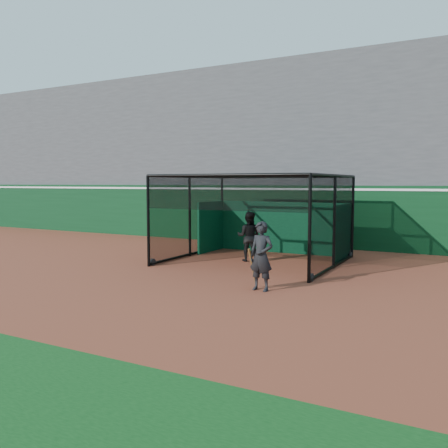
% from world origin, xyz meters
% --- Properties ---
extents(ground, '(120.00, 120.00, 0.00)m').
position_xyz_m(ground, '(0.00, 0.00, 0.00)').
color(ground, brown).
rests_on(ground, ground).
extents(outfield_wall, '(50.00, 0.50, 2.50)m').
position_xyz_m(outfield_wall, '(0.00, 8.50, 1.29)').
color(outfield_wall, '#093416').
rests_on(outfield_wall, ground).
extents(grandstand, '(50.00, 7.85, 8.95)m').
position_xyz_m(grandstand, '(0.00, 12.27, 4.48)').
color(grandstand, '#4C4C4F').
rests_on(grandstand, ground).
extents(batting_cage, '(5.27, 4.92, 2.83)m').
position_xyz_m(batting_cage, '(1.05, 4.00, 1.41)').
color(batting_cage, black).
rests_on(batting_cage, ground).
extents(batter, '(0.92, 0.79, 1.65)m').
position_xyz_m(batter, '(0.79, 3.96, 0.83)').
color(batter, black).
rests_on(batter, ground).
extents(on_deck_player, '(0.65, 0.46, 1.69)m').
position_xyz_m(on_deck_player, '(2.89, 0.17, 0.84)').
color(on_deck_player, black).
rests_on(on_deck_player, ground).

